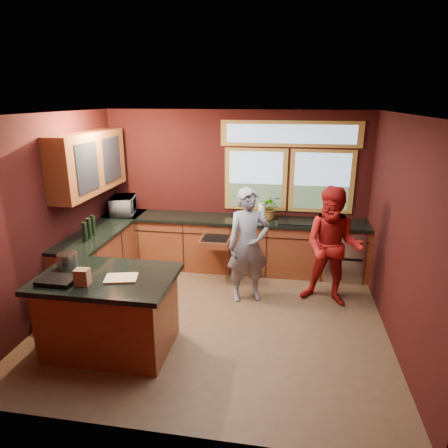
% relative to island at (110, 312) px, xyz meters
% --- Properties ---
extents(floor, '(4.50, 4.50, 0.00)m').
position_rel_island_xyz_m(floor, '(1.09, 0.85, -0.48)').
color(floor, brown).
rests_on(floor, ground).
extents(room_shell, '(4.52, 4.02, 2.71)m').
position_rel_island_xyz_m(room_shell, '(0.49, 1.17, 1.32)').
color(room_shell, black).
rests_on(room_shell, ground).
extents(back_counter, '(4.50, 0.64, 0.93)m').
position_rel_island_xyz_m(back_counter, '(1.29, 2.55, -0.01)').
color(back_counter, maroon).
rests_on(back_counter, floor).
extents(left_counter, '(0.64, 2.30, 0.93)m').
position_rel_island_xyz_m(left_counter, '(-0.86, 1.70, -0.01)').
color(left_counter, maroon).
rests_on(left_counter, floor).
extents(island, '(1.55, 1.05, 0.95)m').
position_rel_island_xyz_m(island, '(0.00, 0.00, 0.00)').
color(island, maroon).
rests_on(island, floor).
extents(person_grey, '(0.72, 0.59, 1.69)m').
position_rel_island_xyz_m(person_grey, '(1.47, 1.51, 0.37)').
color(person_grey, slate).
rests_on(person_grey, floor).
extents(person_red, '(0.98, 0.84, 1.73)m').
position_rel_island_xyz_m(person_red, '(2.66, 1.58, 0.39)').
color(person_red, maroon).
rests_on(person_red, floor).
extents(microwave, '(0.50, 0.64, 0.31)m').
position_rel_island_xyz_m(microwave, '(-0.83, 2.48, 0.61)').
color(microwave, '#999999').
rests_on(microwave, left_counter).
extents(potted_plant, '(0.37, 0.32, 0.41)m').
position_rel_island_xyz_m(potted_plant, '(1.72, 2.60, 0.66)').
color(potted_plant, '#999999').
rests_on(potted_plant, back_counter).
extents(paper_towel, '(0.12, 0.12, 0.28)m').
position_rel_island_xyz_m(paper_towel, '(1.58, 2.55, 0.59)').
color(paper_towel, white).
rests_on(paper_towel, back_counter).
extents(cutting_board, '(0.40, 0.33, 0.02)m').
position_rel_island_xyz_m(cutting_board, '(0.20, -0.05, 0.48)').
color(cutting_board, tan).
rests_on(cutting_board, island).
extents(stock_pot, '(0.24, 0.24, 0.18)m').
position_rel_island_xyz_m(stock_pot, '(-0.55, 0.15, 0.56)').
color(stock_pot, '#ACACB0').
rests_on(stock_pot, island).
extents(paper_bag, '(0.16, 0.13, 0.18)m').
position_rel_island_xyz_m(paper_bag, '(-0.15, -0.25, 0.56)').
color(paper_bag, brown).
rests_on(paper_bag, island).
extents(black_tray, '(0.40, 0.29, 0.05)m').
position_rel_island_xyz_m(black_tray, '(-0.45, -0.25, 0.49)').
color(black_tray, black).
rests_on(black_tray, island).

